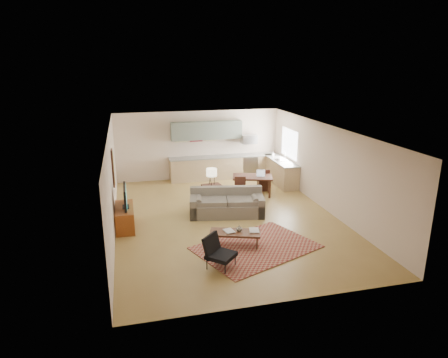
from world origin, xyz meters
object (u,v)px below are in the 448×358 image
object	(u,v)px
armchair	(221,252)
coffee_table	(235,239)
dining_table	(252,186)
tv_credenza	(125,217)
console_table	(212,195)
sofa	(227,203)

from	to	relation	value
armchair	coffee_table	bearing A→B (deg)	12.44
coffee_table	dining_table	world-z (taller)	dining_table
coffee_table	tv_credenza	distance (m)	3.32
coffee_table	armchair	size ratio (longest dim) A/B	1.70
tv_credenza	console_table	world-z (taller)	console_table
armchair	tv_credenza	distance (m)	3.59
coffee_table	dining_table	bearing A→B (deg)	84.93
armchair	console_table	distance (m)	4.13
sofa	coffee_table	bearing A→B (deg)	-87.92
console_table	sofa	bearing A→B (deg)	-83.56
console_table	dining_table	world-z (taller)	console_table
tv_credenza	dining_table	size ratio (longest dim) A/B	0.97
armchair	console_table	bearing A→B (deg)	34.30
sofa	armchair	bearing A→B (deg)	-95.87
tv_credenza	console_table	size ratio (longest dim) A/B	1.88
armchair	tv_credenza	world-z (taller)	armchair
coffee_table	tv_credenza	xyz separation A→B (m)	(-2.73, 1.89, 0.11)
tv_credenza	dining_table	xyz separation A→B (m)	(4.40, 1.85, 0.04)
sofa	armchair	size ratio (longest dim) A/B	3.07
console_table	dining_table	xyz separation A→B (m)	(1.61, 0.67, -0.01)
coffee_table	console_table	world-z (taller)	console_table
armchair	tv_credenza	xyz separation A→B (m)	(-2.12, 2.90, -0.07)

